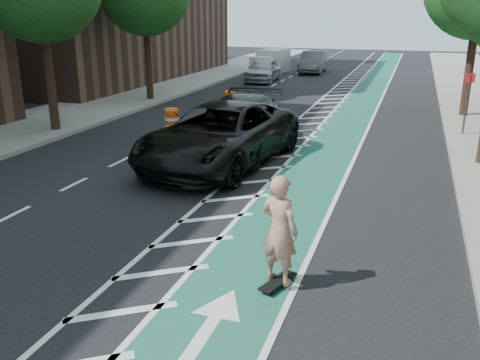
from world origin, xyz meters
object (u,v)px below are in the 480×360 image
at_px(suv_far, 239,125).
at_px(barrel_a, 172,123).
at_px(suv_near, 220,135).
at_px(skateboarder, 279,230).

distance_m(suv_far, barrel_a, 3.67).
height_order(suv_near, suv_far, suv_near).
distance_m(skateboarder, suv_far, 9.43).
xyz_separation_m(skateboarder, suv_far, (-3.70, 8.67, -0.19)).
bearing_deg(suv_near, skateboarder, -54.57).
height_order(skateboarder, barrel_a, skateboarder).
height_order(suv_far, barrel_a, suv_far).
xyz_separation_m(suv_near, suv_far, (0.00, 1.82, -0.05)).
distance_m(suv_near, barrel_a, 4.72).
relative_size(skateboarder, suv_far, 0.31).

